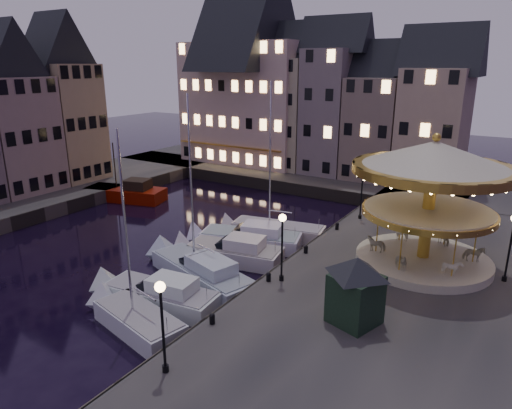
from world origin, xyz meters
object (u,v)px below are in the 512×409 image
Objects in this scene: streetlamp_b at (282,238)px; streetlamp_c at (362,187)px; motorboat_e at (246,238)px; motorboat_c at (199,270)px; bollard_b at (269,276)px; ticket_kiosk at (357,279)px; streetlamp_a at (162,314)px; bollard_c at (306,249)px; streetlamp_d at (512,238)px; bollard_d at (337,226)px; carousel at (432,180)px; bollard_a at (212,318)px; motorboat_a at (134,318)px; motorboat_f at (271,230)px; motorboat_b at (156,294)px; red_fishing_boat at (127,193)px; motorboat_d at (229,252)px.

streetlamp_b is 1.00× the size of streetlamp_c.
motorboat_c is at bearing -85.09° from motorboat_e.
ticket_kiosk reaches higher than bollard_b.
streetlamp_a is 7.32× the size of bollard_c.
motorboat_e is at bearing 112.16° from streetlamp_a.
streetlamp_b and streetlamp_d have the same top height.
bollard_b is 1.00× the size of bollard_d.
motorboat_c is at bearing -117.03° from bollard_d.
streetlamp_c is 0.43× the size of carousel.
streetlamp_d is 7.32× the size of bollard_a.
carousel is (7.18, 12.93, 5.28)m from bollard_a.
motorboat_a reaches higher than motorboat_e.
bollard_c is at bearing -93.81° from streetlamp_c.
motorboat_a is at bearing -87.73° from motorboat_f.
motorboat_a is 19.29m from carousel.
ticket_kiosk reaches higher than bollard_a.
streetlamp_b is 8.22m from motorboat_b.
motorboat_f is (0.05, 9.45, -0.15)m from motorboat_c.
motorboat_b is 18.09m from carousel.
bollard_a is 5.74m from motorboat_b.
motorboat_b is 0.93× the size of motorboat_e.
bollard_b is (-0.60, 9.50, -2.41)m from streetlamp_a.
streetlamp_d reaches higher than bollard_d.
ticket_kiosk is (10.59, 4.81, 3.13)m from motorboat_a.
motorboat_e is (-5.92, 1.50, -0.96)m from bollard_c.
bollard_a and bollard_d have the same top height.
red_fishing_boat is (-18.11, 1.00, 0.18)m from motorboat_f.
streetlamp_c is at bearing 87.55° from bollard_b.
streetlamp_d is 17.66m from motorboat_f.
streetlamp_a reaches higher than bollard_b.
bollard_d is at bearing 69.37° from motorboat_b.
motorboat_c is (-5.36, 5.50, -0.92)m from bollard_a.
motorboat_d is at bearing 152.90° from streetlamp_b.
streetlamp_d is 14.27m from bollard_b.
motorboat_e is at bearing -12.69° from red_fishing_boat.
motorboat_a reaches higher than bollard_a.
motorboat_f is 1.30× the size of red_fishing_boat.
bollard_a is at bearing -45.73° from motorboat_c.
streetlamp_c is at bearing 88.24° from bollard_a.
streetlamp_b is 7.32× the size of bollard_d.
streetlamp_c reaches higher than bollard_d.
motorboat_b is at bearing -143.69° from streetlamp_b.
bollard_c is 5.50m from bollard_d.
bollard_d is (-0.60, -3.50, -2.41)m from streetlamp_c.
motorboat_a is (-5.28, -6.90, -3.48)m from streetlamp_b.
streetlamp_d reaches higher than motorboat_e.
motorboat_b is at bearing -137.97° from carousel.
bollard_a is at bearing -132.47° from streetlamp_d.
bollard_b is at bearing -147.78° from streetlamp_d.
carousel is at bearing 45.99° from bollard_b.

